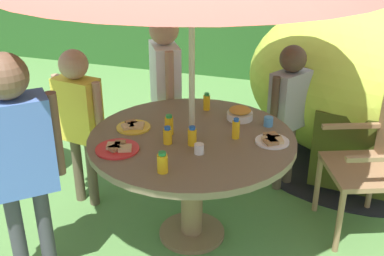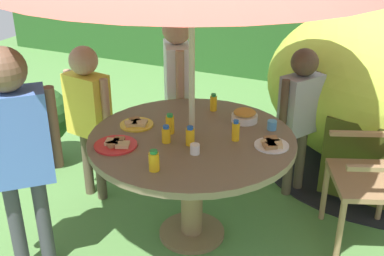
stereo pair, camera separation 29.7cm
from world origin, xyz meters
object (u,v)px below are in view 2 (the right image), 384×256
(potted_plant, at_px, (41,120))
(plate_near_right, at_px, (116,144))
(child_in_blue_shirt, at_px, (15,138))
(juice_bottle_front_edge, at_px, (213,103))
(wooden_chair, at_px, (384,169))
(snack_bowl, at_px, (245,116))
(cup_near, at_px, (272,125))
(plate_center_front, at_px, (272,144))
(child_in_grey_shirt, at_px, (300,104))
(juice_bottle_mid_right, at_px, (166,134))
(child_in_yellow_shirt, at_px, (88,105))
(juice_bottle_center_back, at_px, (170,124))
(juice_bottle_mid_left, at_px, (154,161))
(cup_far, at_px, (195,149))
(plate_far_left, at_px, (136,124))
(juice_bottle_near_left, at_px, (236,131))
(juice_bottle_far_right, at_px, (190,136))
(garden_table, at_px, (192,155))
(child_in_white_shirt, at_px, (178,76))

(potted_plant, bearing_deg, plate_near_right, -29.91)
(plate_near_right, bearing_deg, potted_plant, 150.09)
(child_in_blue_shirt, bearing_deg, juice_bottle_front_edge, 15.07)
(wooden_chair, distance_m, snack_bowl, 0.94)
(potted_plant, height_order, snack_bowl, snack_bowl)
(juice_bottle_front_edge, distance_m, cup_near, 0.48)
(snack_bowl, bearing_deg, plate_center_front, -46.88)
(child_in_grey_shirt, distance_m, juice_bottle_mid_right, 1.14)
(child_in_yellow_shirt, relative_size, juice_bottle_center_back, 9.10)
(juice_bottle_mid_left, height_order, cup_far, juice_bottle_mid_left)
(child_in_grey_shirt, relative_size, plate_far_left, 5.26)
(potted_plant, relative_size, cup_far, 11.76)
(plate_far_left, distance_m, cup_far, 0.55)
(snack_bowl, height_order, plate_far_left, snack_bowl)
(plate_near_right, bearing_deg, child_in_grey_shirt, 52.57)
(juice_bottle_near_left, xyz_separation_m, juice_bottle_far_right, (-0.23, -0.17, -0.01))
(child_in_yellow_shirt, bearing_deg, wooden_chair, 17.64)
(garden_table, xyz_separation_m, juice_bottle_mid_right, (-0.11, -0.13, 0.18))
(juice_bottle_center_back, height_order, cup_far, juice_bottle_center_back)
(snack_bowl, height_order, juice_bottle_front_edge, juice_bottle_front_edge)
(juice_bottle_near_left, bearing_deg, child_in_yellow_shirt, 175.95)
(juice_bottle_near_left, xyz_separation_m, juice_bottle_center_back, (-0.41, -0.07, -0.00))
(plate_near_right, distance_m, juice_bottle_near_left, 0.73)
(plate_center_front, bearing_deg, snack_bowl, 133.12)
(child_in_white_shirt, relative_size, child_in_blue_shirt, 0.94)
(child_in_white_shirt, xyz_separation_m, plate_center_front, (0.95, -0.69, -0.08))
(child_in_blue_shirt, xyz_separation_m, snack_bowl, (0.98, 1.05, -0.11))
(plate_near_right, xyz_separation_m, juice_bottle_mid_right, (0.25, 0.17, 0.04))
(potted_plant, distance_m, snack_bowl, 1.82)
(juice_bottle_center_back, bearing_deg, juice_bottle_far_right, -28.24)
(juice_bottle_front_edge, bearing_deg, cup_near, -17.04)
(juice_bottle_center_back, distance_m, juice_bottle_front_edge, 0.47)
(child_in_blue_shirt, xyz_separation_m, juice_bottle_mid_left, (0.74, 0.23, -0.10))
(child_in_yellow_shirt, height_order, snack_bowl, child_in_yellow_shirt)
(plate_near_right, bearing_deg, plate_center_front, 23.80)
(child_in_blue_shirt, height_order, juice_bottle_mid_right, child_in_blue_shirt)
(cup_near, bearing_deg, plate_near_right, -142.57)
(plate_near_right, height_order, juice_bottle_mid_right, juice_bottle_mid_right)
(garden_table, height_order, juice_bottle_mid_right, juice_bottle_mid_right)
(child_in_yellow_shirt, distance_m, plate_center_front, 1.37)
(cup_near, bearing_deg, child_in_grey_shirt, 82.11)
(plate_center_front, bearing_deg, plate_far_left, -175.52)
(child_in_grey_shirt, xyz_separation_m, juice_bottle_front_edge, (-0.53, -0.38, 0.07))
(garden_table, relative_size, potted_plant, 1.83)
(cup_near, height_order, cup_far, cup_near)
(juice_bottle_near_left, xyz_separation_m, juice_bottle_front_edge, (-0.30, 0.38, -0.00))
(child_in_white_shirt, bearing_deg, juice_bottle_far_right, -1.35)
(snack_bowl, bearing_deg, juice_bottle_mid_left, -106.64)
(potted_plant, distance_m, cup_near, 2.02)
(cup_far, bearing_deg, garden_table, 118.45)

